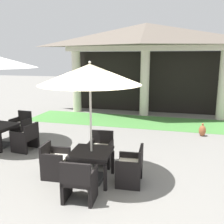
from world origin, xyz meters
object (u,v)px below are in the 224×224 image
(patio_chair_mid_left_north, at_px, (22,125))
(terracotta_urn, at_px, (202,130))
(patio_chair_mid_left_east, at_px, (26,138))
(patio_umbrella_near_foreground, at_px, (90,76))
(patio_table_near_foreground, at_px, (91,155))
(patio_chair_near_foreground_south, at_px, (79,181))
(patio_chair_near_foreground_east, at_px, (131,167))
(patio_chair_near_foreground_west, at_px, (55,161))
(patio_chair_near_foreground_north, at_px, (101,149))

(patio_chair_mid_left_north, relative_size, terracotta_urn, 1.91)
(patio_chair_mid_left_north, xyz_separation_m, patio_chair_mid_left_east, (0.90, -1.12, -0.02))
(patio_umbrella_near_foreground, xyz_separation_m, patio_chair_mid_left_north, (-3.46, 2.43, -1.97))
(terracotta_urn, bearing_deg, patio_umbrella_near_foreground, -123.44)
(patio_table_near_foreground, relative_size, patio_chair_mid_left_east, 1.13)
(patio_chair_near_foreground_south, bearing_deg, patio_chair_near_foreground_east, 44.94)
(patio_chair_near_foreground_west, xyz_separation_m, patio_chair_mid_left_east, (-1.66, 1.37, 0.01))
(patio_chair_near_foreground_north, bearing_deg, patio_umbrella_near_foreground, 90.00)
(patio_chair_near_foreground_west, distance_m, patio_chair_mid_left_east, 2.15)
(patio_umbrella_near_foreground, height_order, patio_chair_near_foreground_south, patio_umbrella_near_foreground)
(patio_chair_mid_left_north, distance_m, patio_chair_mid_left_east, 1.44)
(patio_chair_near_foreground_north, xyz_separation_m, patio_chair_near_foreground_east, (0.97, -0.85, 0.00))
(patio_umbrella_near_foreground, bearing_deg, patio_chair_near_foreground_east, 3.51)
(patio_chair_near_foreground_east, height_order, terracotta_urn, patio_chair_near_foreground_east)
(patio_chair_near_foreground_east, distance_m, patio_chair_mid_left_north, 4.98)
(patio_chair_near_foreground_south, xyz_separation_m, patio_chair_near_foreground_east, (0.85, 0.96, -0.01))
(patio_chair_near_foreground_west, bearing_deg, patio_chair_near_foreground_north, 135.18)
(patio_chair_near_foreground_south, bearing_deg, patio_chair_mid_left_north, 132.96)
(patio_table_near_foreground, height_order, patio_umbrella_near_foreground, patio_umbrella_near_foreground)
(patio_chair_mid_left_north, bearing_deg, patio_umbrella_near_foreground, 151.17)
(patio_chair_near_foreground_south, relative_size, patio_chair_mid_left_north, 0.97)
(patio_chair_near_foreground_west, bearing_deg, patio_chair_near_foreground_east, 90.00)
(patio_chair_near_foreground_south, xyz_separation_m, patio_chair_near_foreground_north, (-0.11, 1.82, -0.01))
(patio_table_near_foreground, relative_size, patio_chair_near_foreground_west, 1.19)
(patio_chair_near_foreground_east, xyz_separation_m, patio_chair_mid_left_east, (-3.47, 1.26, -0.01))
(patio_chair_near_foreground_west, bearing_deg, patio_chair_mid_left_east, -133.02)
(patio_chair_near_foreground_west, height_order, patio_chair_near_foreground_east, patio_chair_near_foreground_east)
(patio_table_near_foreground, distance_m, patio_chair_mid_left_east, 2.88)
(patio_chair_mid_left_east, bearing_deg, patio_umbrella_near_foreground, -110.85)
(patio_chair_near_foreground_south, bearing_deg, patio_chair_near_foreground_west, 134.83)
(patio_chair_near_foreground_west, height_order, patio_chair_mid_left_north, patio_chair_mid_left_north)
(patio_chair_near_foreground_west, relative_size, patio_chair_mid_left_east, 0.95)
(patio_chair_near_foreground_east, distance_m, patio_chair_mid_left_east, 3.69)
(patio_table_near_foreground, relative_size, patio_chair_near_foreground_north, 1.10)
(patio_chair_near_foreground_south, distance_m, patio_chair_near_foreground_east, 1.29)
(patio_umbrella_near_foreground, distance_m, patio_chair_mid_left_north, 4.67)
(patio_chair_near_foreground_east, relative_size, patio_chair_mid_left_east, 1.02)
(patio_table_near_foreground, xyz_separation_m, terracotta_urn, (2.76, 4.19, -0.40))
(patio_chair_mid_left_north, bearing_deg, patio_chair_near_foreground_east, 157.74)
(patio_umbrella_near_foreground, distance_m, patio_chair_near_foreground_west, 2.20)
(patio_chair_near_foreground_east, bearing_deg, patio_chair_near_foreground_north, 45.05)
(patio_umbrella_near_foreground, xyz_separation_m, patio_chair_near_foreground_south, (0.06, -0.91, -1.98))
(patio_chair_near_foreground_east, bearing_deg, patio_chair_near_foreground_south, 134.94)
(patio_table_near_foreground, xyz_separation_m, patio_chair_mid_left_north, (-3.46, 2.43, -0.18))
(patio_table_near_foreground, height_order, patio_chair_near_foreground_south, patio_chair_near_foreground_south)
(patio_table_near_foreground, distance_m, patio_chair_near_foreground_north, 0.93)
(patio_chair_near_foreground_west, distance_m, patio_chair_near_foreground_east, 1.82)
(patio_table_near_foreground, relative_size, patio_chair_near_foreground_south, 1.08)
(patio_chair_near_foreground_north, relative_size, patio_chair_mid_left_east, 1.02)
(patio_umbrella_near_foreground, height_order, patio_chair_mid_left_east, patio_umbrella_near_foreground)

